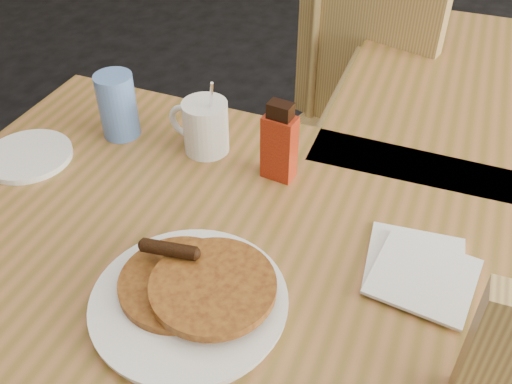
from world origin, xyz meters
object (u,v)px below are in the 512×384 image
main_table (225,258)px  syrup_bottle (279,144)px  chair_main_far (346,120)px  blue_tumbler (118,106)px  coffee_mug (204,126)px  pancake_plate (191,295)px

main_table → syrup_bottle: 0.23m
chair_main_far → syrup_bottle: syrup_bottle is taller
chair_main_far → blue_tumbler: bearing=-107.5°
blue_tumbler → coffee_mug: bearing=9.1°
pancake_plate → chair_main_far: bearing=93.2°
blue_tumbler → main_table: bearing=-28.0°
pancake_plate → blue_tumbler: bearing=138.5°
coffee_mug → blue_tumbler: bearing=174.3°
pancake_plate → syrup_bottle: syrup_bottle is taller
syrup_bottle → coffee_mug: bearing=177.2°
pancake_plate → syrup_bottle: 0.34m
main_table → syrup_bottle: bearing=87.0°
main_table → blue_tumbler: (-0.34, 0.18, 0.11)m
coffee_mug → syrup_bottle: bearing=-19.7°
coffee_mug → pancake_plate: bearing=-77.7°
syrup_bottle → blue_tumbler: bearing=-175.4°
coffee_mug → blue_tumbler: size_ratio=1.24×
coffee_mug → syrup_bottle: coffee_mug is taller
coffee_mug → syrup_bottle: 0.17m
chair_main_far → coffee_mug: bearing=-92.3°
pancake_plate → blue_tumbler: blue_tumbler is taller
chair_main_far → syrup_bottle: bearing=-75.3°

